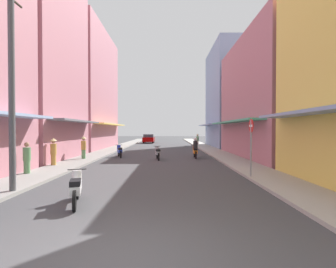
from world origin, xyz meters
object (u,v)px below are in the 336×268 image
motorbike_orange (195,149)px  pedestrian_far (197,139)px  pedestrian_crossing (53,151)px  street_sign_no_entry (251,140)px  motorbike_blue (119,151)px  pedestrian_midway (26,159)px  parked_car (148,139)px  utility_pole (11,86)px  pedestrian_foreground (83,147)px  motorbike_silver (157,153)px  motorbike_white (76,187)px

motorbike_orange → pedestrian_far: bearing=82.6°
motorbike_orange → pedestrian_crossing: 9.92m
pedestrian_far → street_sign_no_entry: street_sign_no_entry is taller
motorbike_blue → pedestrian_midway: size_ratio=1.10×
parked_car → utility_pole: size_ratio=0.57×
pedestrian_foreground → pedestrian_far: (10.06, 16.24, -0.05)m
parked_car → motorbike_blue: bearing=-91.8°
pedestrian_midway → utility_pole: size_ratio=0.22×
pedestrian_far → motorbike_silver: bearing=-106.8°
parked_car → pedestrian_crossing: bearing=-97.5°
motorbike_white → street_sign_no_entry: street_sign_no_entry is taller
motorbike_orange → pedestrian_foreground: size_ratio=1.06×
parked_car → utility_pole: 33.14m
motorbike_orange → pedestrian_crossing: pedestrian_crossing is taller
motorbike_silver → pedestrian_far: size_ratio=1.12×
pedestrian_midway → utility_pole: (1.42, -3.37, 2.86)m
motorbike_white → pedestrian_crossing: 8.33m
pedestrian_foreground → pedestrian_crossing: pedestrian_foreground is taller
parked_car → street_sign_no_entry: size_ratio=1.55×
motorbike_blue → pedestrian_crossing: pedestrian_crossing is taller
motorbike_orange → pedestrian_midway: pedestrian_midway is taller
motorbike_white → parked_car: 34.09m
motorbike_orange → parked_car: 22.76m
motorbike_orange → pedestrian_midway: bearing=-139.6°
motorbike_orange → street_sign_no_entry: street_sign_no_entry is taller
motorbike_orange → motorbike_silver: 2.99m
pedestrian_midway → motorbike_orange: bearing=40.4°
motorbike_orange → motorbike_blue: bearing=173.7°
pedestrian_midway → pedestrian_far: bearing=64.4°
motorbike_white → parked_car: (-0.50, 34.08, 0.24)m
motorbike_blue → pedestrian_foreground: pedestrian_foreground is taller
motorbike_white → parked_car: bearing=90.8°
motorbike_white → pedestrian_midway: size_ratio=1.11×
parked_car → pedestrian_far: 10.24m
pedestrian_crossing → street_sign_no_entry: bearing=-19.1°
parked_car → utility_pole: utility_pole is taller
motorbike_white → pedestrian_far: (6.71, 26.81, 0.41)m
pedestrian_far → utility_pole: 27.43m
motorbike_blue → motorbike_silver: bearing=-26.9°
pedestrian_far → pedestrian_crossing: bearing=-118.8°
motorbike_silver → utility_pole: (-4.48, -9.88, 3.15)m
motorbike_orange → utility_pole: 13.38m
street_sign_no_entry → motorbike_orange: bearing=100.7°
pedestrian_crossing → motorbike_orange: bearing=27.9°
pedestrian_far → pedestrian_crossing: pedestrian_crossing is taller
pedestrian_midway → pedestrian_far: (10.68, 22.30, 0.12)m
motorbike_orange → parked_car: bearing=103.4°
pedestrian_midway → pedestrian_foreground: (0.63, 6.06, 0.17)m
motorbike_blue → utility_pole: bearing=-96.9°
motorbike_white → utility_pole: size_ratio=0.25×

